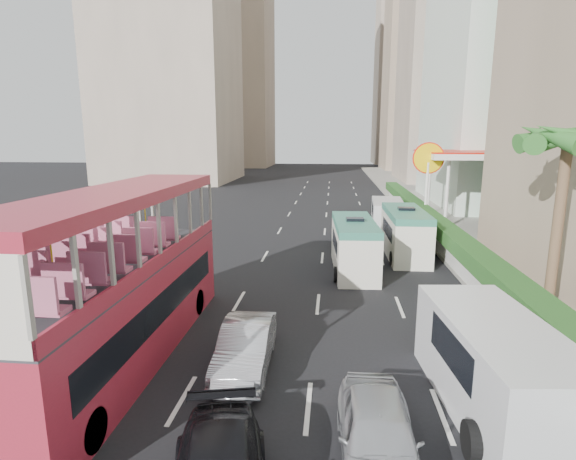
# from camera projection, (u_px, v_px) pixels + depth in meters

# --- Properties ---
(ground_plane) EXTENTS (200.00, 200.00, 0.00)m
(ground_plane) POSITION_uv_depth(u_px,v_px,m) (326.00, 367.00, 12.96)
(ground_plane) COLOR black
(ground_plane) RESTS_ON ground
(double_decker_bus) EXTENTS (2.50, 11.00, 5.06)m
(double_decker_bus) POSITION_uv_depth(u_px,v_px,m) (120.00, 277.00, 13.03)
(double_decker_bus) COLOR #A52134
(double_decker_bus) RESTS_ON ground
(car_silver_lane_a) EXTENTS (1.49, 4.02, 1.31)m
(car_silver_lane_a) POSITION_uv_depth(u_px,v_px,m) (246.00, 368.00, 12.94)
(car_silver_lane_a) COLOR #B7BABF
(car_silver_lane_a) RESTS_ON ground
(van_asset) EXTENTS (2.37, 4.82, 1.32)m
(van_asset) POSITION_uv_depth(u_px,v_px,m) (351.00, 242.00, 28.41)
(van_asset) COLOR silver
(van_asset) RESTS_ON ground
(minibus_near) EXTENTS (2.22, 5.79, 2.53)m
(minibus_near) POSITION_uv_depth(u_px,v_px,m) (354.00, 246.00, 22.09)
(minibus_near) COLOR silver
(minibus_near) RESTS_ON ground
(minibus_far) EXTENTS (2.02, 5.89, 2.60)m
(minibus_far) POSITION_uv_depth(u_px,v_px,m) (405.00, 233.00, 24.82)
(minibus_far) COLOR silver
(minibus_far) RESTS_ON ground
(panel_van_near) EXTENTS (2.78, 5.80, 2.24)m
(panel_van_near) POSITION_uv_depth(u_px,v_px,m) (496.00, 367.00, 10.74)
(panel_van_near) COLOR silver
(panel_van_near) RESTS_ON ground
(panel_van_far) EXTENTS (2.38, 5.33, 2.09)m
(panel_van_far) POSITION_uv_depth(u_px,v_px,m) (387.00, 215.00, 32.00)
(panel_van_far) COLOR silver
(panel_van_far) RESTS_ON ground
(sidewalk) EXTENTS (6.00, 120.00, 0.18)m
(sidewalk) POSITION_uv_depth(u_px,v_px,m) (442.00, 218.00, 36.42)
(sidewalk) COLOR #99968C
(sidewalk) RESTS_ON ground
(kerb_wall) EXTENTS (0.30, 44.00, 1.00)m
(kerb_wall) POSITION_uv_depth(u_px,v_px,m) (438.00, 240.00, 25.86)
(kerb_wall) COLOR silver
(kerb_wall) RESTS_ON sidewalk
(hedge) EXTENTS (1.10, 44.00, 0.70)m
(hedge) POSITION_uv_depth(u_px,v_px,m) (439.00, 226.00, 25.68)
(hedge) COLOR #2D6626
(hedge) RESTS_ON kerb_wall
(palm_tree) EXTENTS (0.36, 0.36, 6.40)m
(palm_tree) POSITION_uv_depth(u_px,v_px,m) (557.00, 230.00, 15.41)
(palm_tree) COLOR brown
(palm_tree) RESTS_ON sidewalk
(shell_station) EXTENTS (6.50, 8.00, 5.50)m
(shell_station) POSITION_uv_depth(u_px,v_px,m) (465.00, 188.00, 33.83)
(shell_station) COLOR silver
(shell_station) RESTS_ON ground
(tower_mid) EXTENTS (16.00, 16.00, 50.00)m
(tower_mid) POSITION_uv_depth(u_px,v_px,m) (465.00, 2.00, 62.62)
(tower_mid) COLOR #B3A08D
(tower_mid) RESTS_ON ground
(tower_far_a) EXTENTS (14.00, 14.00, 44.00)m
(tower_far_a) POSITION_uv_depth(u_px,v_px,m) (423.00, 55.00, 86.71)
(tower_far_a) COLOR tan
(tower_far_a) RESTS_ON ground
(tower_far_b) EXTENTS (14.00, 14.00, 40.00)m
(tower_far_b) POSITION_uv_depth(u_px,v_px,m) (405.00, 80.00, 108.55)
(tower_far_b) COLOR #B3A08D
(tower_far_b) RESTS_ON ground
(tower_left_b) EXTENTS (16.00, 16.00, 46.00)m
(tower_left_b) POSITION_uv_depth(u_px,v_px,m) (234.00, 60.00, 98.09)
(tower_left_b) COLOR tan
(tower_left_b) RESTS_ON ground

